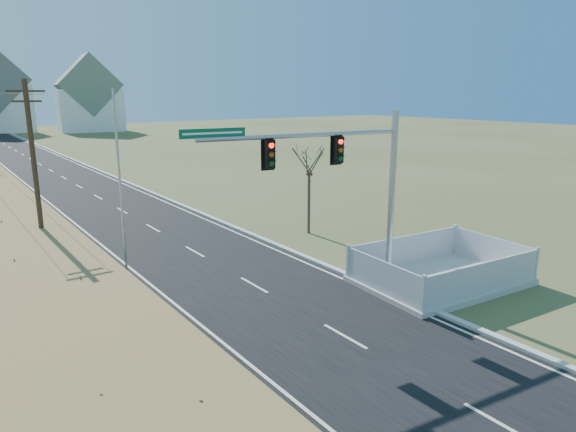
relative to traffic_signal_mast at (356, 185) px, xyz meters
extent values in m
plane|color=#455027|center=(-3.22, -1.09, -4.64)|extent=(260.00, 260.00, 0.00)
cube|color=black|center=(-3.22, 48.91, -4.61)|extent=(8.00, 180.00, 0.06)
cube|color=#B2AFA8|center=(0.93, 48.91, -4.55)|extent=(0.30, 180.00, 0.18)
cylinder|color=#422D1E|center=(-9.72, 13.91, -0.14)|extent=(0.26, 0.26, 9.00)
cube|color=#422D1E|center=(-9.72, 13.91, 3.76)|extent=(1.80, 0.10, 0.10)
cube|color=#422D1E|center=(-9.72, 13.91, 3.26)|extent=(1.40, 0.10, 0.10)
cube|color=white|center=(16.78, 102.91, -0.14)|extent=(13.87, 10.31, 9.00)
cube|color=slate|center=(16.78, 102.91, 5.26)|extent=(14.12, 10.51, 13.24)
cylinder|color=#9EA0A5|center=(1.88, -0.22, -4.53)|extent=(0.65, 0.65, 0.22)
cylinder|color=#9EA0A5|center=(1.88, -0.22, -0.83)|extent=(0.28, 0.28, 7.62)
cylinder|color=#9EA0A5|center=(-2.44, 0.28, 2.11)|extent=(8.68, 1.16, 0.17)
cube|color=black|center=(-0.93, 0.11, 1.49)|extent=(0.37, 0.32, 1.05)
cube|color=black|center=(-3.96, 0.45, 1.49)|extent=(0.37, 0.32, 1.05)
cube|color=#045235|center=(-6.12, 0.70, 2.33)|extent=(2.39, 0.31, 0.33)
cube|color=#B7B5AD|center=(3.78, -1.60, -4.50)|extent=(7.52, 5.41, 0.27)
cube|color=#B7B8BC|center=(3.60, -3.88, -3.68)|extent=(6.85, 0.61, 1.37)
cube|color=#B7B8BC|center=(3.95, 0.68, -3.68)|extent=(6.85, 0.61, 1.37)
cube|color=#B7B8BC|center=(0.36, -1.34, -3.68)|extent=(0.43, 4.57, 1.37)
cube|color=#B7B8BC|center=(7.20, -1.86, -3.68)|extent=(0.43, 4.57, 1.37)
cube|color=white|center=(1.28, -0.09, -4.32)|extent=(0.49, 0.11, 0.60)
cube|color=red|center=(1.28, -0.12, -4.32)|extent=(0.39, 0.07, 0.17)
cylinder|color=#B7B5AD|center=(-7.52, 6.90, -4.56)|extent=(0.38, 0.38, 0.17)
cylinder|color=#9EA0A5|center=(-7.52, 6.90, -0.39)|extent=(0.11, 0.11, 8.50)
cylinder|color=#4C3F33|center=(4.16, 8.51, -2.79)|extent=(0.17, 0.17, 3.70)
camera|label=1|loc=(-14.35, -15.28, 3.69)|focal=32.00mm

